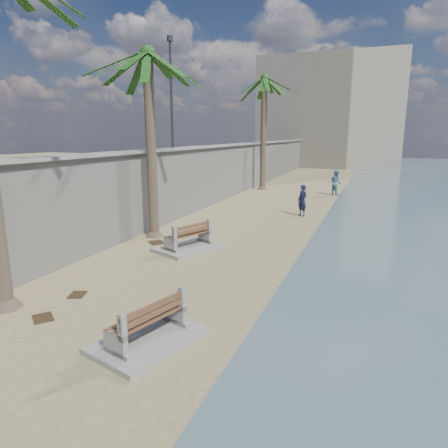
% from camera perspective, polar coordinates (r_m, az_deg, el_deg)
% --- Properties ---
extents(ground_plane, '(140.00, 140.00, 0.00)m').
position_cam_1_polar(ground_plane, '(8.38, -14.77, -18.43)').
color(ground_plane, '#97885C').
extents(seawall, '(0.45, 70.00, 3.50)m').
position_cam_1_polar(seawall, '(27.57, 0.50, 7.46)').
color(seawall, gray).
rests_on(seawall, ground_plane).
extents(wall_cap, '(0.80, 70.00, 0.12)m').
position_cam_1_polar(wall_cap, '(27.47, 0.51, 11.20)').
color(wall_cap, gray).
rests_on(wall_cap, seawall).
extents(end_building, '(18.00, 12.00, 14.00)m').
position_cam_1_polar(end_building, '(58.15, 15.10, 14.98)').
color(end_building, '#B7AA93').
rests_on(end_building, ground_plane).
extents(bench_near, '(2.09, 2.59, 0.94)m').
position_cam_1_polar(bench_near, '(8.68, -10.87, -13.98)').
color(bench_near, gray).
rests_on(bench_near, ground_plane).
extents(bench_far, '(2.40, 2.81, 0.99)m').
position_cam_1_polar(bench_far, '(15.10, -5.13, -2.08)').
color(bench_far, gray).
rests_on(bench_far, ground_plane).
extents(palm_mid, '(5.00, 5.00, 8.26)m').
position_cam_1_polar(palm_mid, '(17.08, -10.87, 22.56)').
color(palm_mid, brown).
rests_on(palm_mid, ground_plane).
extents(palm_back, '(5.00, 5.00, 9.29)m').
position_cam_1_polar(palm_back, '(31.90, 5.83, 19.80)').
color(palm_back, brown).
rests_on(palm_back, ground_plane).
extents(streetlight, '(0.28, 0.28, 5.12)m').
position_cam_1_polar(streetlight, '(20.24, -7.57, 19.33)').
color(streetlight, '#2D2D33').
rests_on(streetlight, wall_cap).
extents(person_a, '(0.83, 0.79, 1.92)m').
position_cam_1_polar(person_a, '(21.57, 11.15, 3.63)').
color(person_a, '#141837').
rests_on(person_a, ground_plane).
extents(person_b, '(1.19, 1.18, 1.96)m').
position_cam_1_polar(person_b, '(29.75, 15.68, 5.89)').
color(person_b, teal).
rests_on(person_b, ground_plane).
extents(debris_b, '(0.69, 0.67, 0.03)m').
position_cam_1_polar(debris_b, '(10.64, -24.45, -12.10)').
color(debris_b, '#382616').
rests_on(debris_b, ground_plane).
extents(debris_c, '(0.86, 0.85, 0.03)m').
position_cam_1_polar(debris_c, '(16.31, -9.62, -2.61)').
color(debris_c, '#382616').
rests_on(debris_c, ground_plane).
extents(debris_d, '(0.54, 0.60, 0.03)m').
position_cam_1_polar(debris_d, '(11.71, -20.22, -9.46)').
color(debris_d, '#382616').
rests_on(debris_d, ground_plane).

